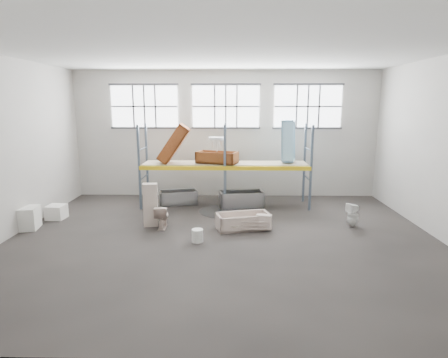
{
  "coord_description": "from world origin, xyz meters",
  "views": [
    {
      "loc": [
        0.23,
        -9.8,
        3.71
      ],
      "look_at": [
        0.0,
        1.5,
        1.4
      ],
      "focal_mm": 29.64,
      "sensor_mm": 36.0,
      "label": 1
    }
  ],
  "objects_px": {
    "toilet_beige": "(162,216)",
    "steel_tub_right": "(241,199)",
    "bathtub_beige": "(243,221)",
    "toilet_white": "(353,215)",
    "steel_tub_left": "(178,197)",
    "cistern_tall": "(151,205)",
    "rust_tub_flat": "(217,157)",
    "blue_tub_upright": "(288,141)",
    "bucket": "(197,236)",
    "carton_near": "(24,218)"
  },
  "relations": [
    {
      "from": "toilet_beige",
      "to": "steel_tub_right",
      "type": "height_order",
      "value": "toilet_beige"
    },
    {
      "from": "bathtub_beige",
      "to": "toilet_white",
      "type": "height_order",
      "value": "toilet_white"
    },
    {
      "from": "toilet_beige",
      "to": "steel_tub_left",
      "type": "distance_m",
      "value": 2.73
    },
    {
      "from": "steel_tub_left",
      "to": "cistern_tall",
      "type": "bearing_deg",
      "value": -100.67
    },
    {
      "from": "toilet_beige",
      "to": "rust_tub_flat",
      "type": "distance_m",
      "value": 3.26
    },
    {
      "from": "steel_tub_left",
      "to": "toilet_white",
      "type": "bearing_deg",
      "value": -23.78
    },
    {
      "from": "cistern_tall",
      "to": "toilet_white",
      "type": "relative_size",
      "value": 1.8
    },
    {
      "from": "toilet_white",
      "to": "cistern_tall",
      "type": "bearing_deg",
      "value": -111.69
    },
    {
      "from": "blue_tub_upright",
      "to": "steel_tub_right",
      "type": "bearing_deg",
      "value": -170.42
    },
    {
      "from": "bucket",
      "to": "toilet_white",
      "type": "bearing_deg",
      "value": 16.45
    },
    {
      "from": "toilet_white",
      "to": "steel_tub_left",
      "type": "relative_size",
      "value": 0.54
    },
    {
      "from": "rust_tub_flat",
      "to": "carton_near",
      "type": "relative_size",
      "value": 1.84
    },
    {
      "from": "toilet_beige",
      "to": "toilet_white",
      "type": "height_order",
      "value": "toilet_white"
    },
    {
      "from": "steel_tub_left",
      "to": "blue_tub_upright",
      "type": "height_order",
      "value": "blue_tub_upright"
    },
    {
      "from": "steel_tub_right",
      "to": "bucket",
      "type": "relative_size",
      "value": 4.4
    },
    {
      "from": "rust_tub_flat",
      "to": "steel_tub_right",
      "type": "bearing_deg",
      "value": -5.94
    },
    {
      "from": "toilet_white",
      "to": "bucket",
      "type": "bearing_deg",
      "value": -95.53
    },
    {
      "from": "cistern_tall",
      "to": "toilet_white",
      "type": "distance_m",
      "value": 6.2
    },
    {
      "from": "blue_tub_upright",
      "to": "rust_tub_flat",
      "type": "bearing_deg",
      "value": -175.73
    },
    {
      "from": "rust_tub_flat",
      "to": "toilet_beige",
      "type": "bearing_deg",
      "value": -122.91
    },
    {
      "from": "rust_tub_flat",
      "to": "cistern_tall",
      "type": "bearing_deg",
      "value": -130.75
    },
    {
      "from": "bathtub_beige",
      "to": "cistern_tall",
      "type": "height_order",
      "value": "cistern_tall"
    },
    {
      "from": "steel_tub_left",
      "to": "carton_near",
      "type": "height_order",
      "value": "carton_near"
    },
    {
      "from": "toilet_beige",
      "to": "cistern_tall",
      "type": "bearing_deg",
      "value": -25.04
    },
    {
      "from": "blue_tub_upright",
      "to": "carton_near",
      "type": "relative_size",
      "value": 1.89
    },
    {
      "from": "cistern_tall",
      "to": "steel_tub_right",
      "type": "xyz_separation_m",
      "value": [
        2.84,
        2.17,
        -0.38
      ]
    },
    {
      "from": "toilet_beige",
      "to": "carton_near",
      "type": "bearing_deg",
      "value": 2.83
    },
    {
      "from": "toilet_beige",
      "to": "cistern_tall",
      "type": "height_order",
      "value": "cistern_tall"
    },
    {
      "from": "rust_tub_flat",
      "to": "bucket",
      "type": "distance_m",
      "value": 3.98
    },
    {
      "from": "steel_tub_left",
      "to": "blue_tub_upright",
      "type": "distance_m",
      "value": 4.57
    },
    {
      "from": "toilet_white",
      "to": "bucket",
      "type": "relative_size",
      "value": 2.07
    },
    {
      "from": "cistern_tall",
      "to": "bucket",
      "type": "distance_m",
      "value": 2.11
    },
    {
      "from": "toilet_beige",
      "to": "steel_tub_left",
      "type": "bearing_deg",
      "value": -92.31
    },
    {
      "from": "toilet_white",
      "to": "steel_tub_left",
      "type": "distance_m",
      "value": 6.24
    },
    {
      "from": "toilet_white",
      "to": "steel_tub_left",
      "type": "xyz_separation_m",
      "value": [
        -5.71,
        2.52,
        -0.12
      ]
    },
    {
      "from": "blue_tub_upright",
      "to": "cistern_tall",
      "type": "bearing_deg",
      "value": -151.46
    },
    {
      "from": "toilet_white",
      "to": "carton_near",
      "type": "xyz_separation_m",
      "value": [
        -9.94,
        -0.41,
        -0.03
      ]
    },
    {
      "from": "bucket",
      "to": "carton_near",
      "type": "distance_m",
      "value": 5.39
    },
    {
      "from": "bathtub_beige",
      "to": "blue_tub_upright",
      "type": "height_order",
      "value": "blue_tub_upright"
    },
    {
      "from": "blue_tub_upright",
      "to": "steel_tub_left",
      "type": "bearing_deg",
      "value": 178.73
    },
    {
      "from": "bathtub_beige",
      "to": "steel_tub_left",
      "type": "bearing_deg",
      "value": 116.16
    },
    {
      "from": "toilet_beige",
      "to": "blue_tub_upright",
      "type": "xyz_separation_m",
      "value": [
        4.15,
        2.63,
        2.05
      ]
    },
    {
      "from": "toilet_beige",
      "to": "carton_near",
      "type": "relative_size",
      "value": 0.89
    },
    {
      "from": "toilet_white",
      "to": "steel_tub_right",
      "type": "xyz_separation_m",
      "value": [
        -3.35,
        2.14,
        -0.08
      ]
    },
    {
      "from": "rust_tub_flat",
      "to": "carton_near",
      "type": "distance_m",
      "value": 6.46
    },
    {
      "from": "blue_tub_upright",
      "to": "bucket",
      "type": "bearing_deg",
      "value": -128.03
    },
    {
      "from": "bathtub_beige",
      "to": "rust_tub_flat",
      "type": "xyz_separation_m",
      "value": [
        -0.88,
        2.47,
        1.59
      ]
    },
    {
      "from": "steel_tub_left",
      "to": "bathtub_beige",
      "type": "bearing_deg",
      "value": -49.55
    },
    {
      "from": "steel_tub_right",
      "to": "rust_tub_flat",
      "type": "distance_m",
      "value": 1.77
    },
    {
      "from": "carton_near",
      "to": "steel_tub_left",
      "type": "bearing_deg",
      "value": 34.72
    }
  ]
}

